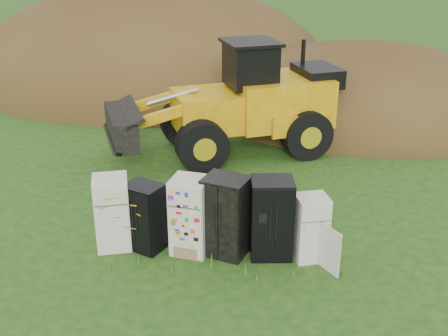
# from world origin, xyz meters

# --- Properties ---
(ground) EXTENTS (120.00, 120.00, 0.00)m
(ground) POSITION_xyz_m (0.00, 0.00, 0.00)
(ground) COLOR #1B4512
(ground) RESTS_ON ground
(fridge_leftmost) EXTENTS (1.00, 0.98, 1.83)m
(fridge_leftmost) POSITION_xyz_m (-2.40, -0.04, 0.92)
(fridge_leftmost) COLOR silver
(fridge_leftmost) RESTS_ON ground
(fridge_black_side) EXTENTS (1.08, 0.98, 1.67)m
(fridge_black_side) POSITION_xyz_m (-1.62, -0.00, 0.84)
(fridge_black_side) COLOR black
(fridge_black_side) RESTS_ON ground
(fridge_sticker) EXTENTS (0.96, 0.91, 1.91)m
(fridge_sticker) POSITION_xyz_m (-0.50, -0.03, 0.95)
(fridge_sticker) COLOR silver
(fridge_sticker) RESTS_ON ground
(fridge_dark_mid) EXTENTS (1.20, 1.08, 1.95)m
(fridge_dark_mid) POSITION_xyz_m (0.33, 0.00, 0.98)
(fridge_dark_mid) COLOR black
(fridge_dark_mid) RESTS_ON ground
(fridge_black_right) EXTENTS (1.07, 0.93, 1.94)m
(fridge_black_right) POSITION_xyz_m (1.39, 0.04, 0.97)
(fridge_black_right) COLOR black
(fridge_black_right) RESTS_ON ground
(fridge_open_door) EXTENTS (0.89, 0.85, 1.59)m
(fridge_open_door) POSITION_xyz_m (2.31, 0.01, 0.80)
(fridge_open_door) COLOR silver
(fridge_open_door) RESTS_ON ground
(wheel_loader) EXTENTS (8.49, 6.11, 3.81)m
(wheel_loader) POSITION_xyz_m (-0.52, 6.39, 1.90)
(wheel_loader) COLOR gold
(wheel_loader) RESTS_ON ground
(dirt_mound_right) EXTENTS (12.92, 9.48, 6.06)m
(dirt_mound_right) POSITION_xyz_m (4.75, 11.21, 0.00)
(dirt_mound_right) COLOR #422F15
(dirt_mound_right) RESTS_ON ground
(dirt_mound_left) EXTENTS (18.11, 13.58, 9.76)m
(dirt_mound_left) POSITION_xyz_m (-5.12, 15.28, 0.00)
(dirt_mound_left) COLOR #422F15
(dirt_mound_left) RESTS_ON ground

